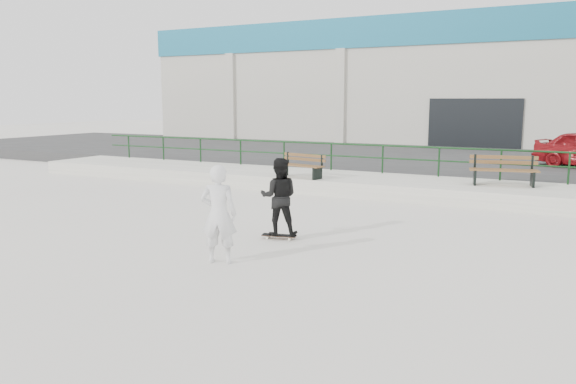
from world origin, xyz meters
The scene contains 10 objects.
ground centered at (0.00, 0.00, 0.00)m, with size 120.00×120.00×0.00m, color white.
ledge centered at (0.00, 9.50, 0.25)m, with size 30.00×3.00×0.50m, color beige.
parking_strip centered at (0.00, 18.00, 0.25)m, with size 60.00×14.00×0.50m, color #323232.
railing centered at (0.00, 10.80, 1.24)m, with size 28.00×0.06×1.03m.
commercial_building centered at (0.00, 31.99, 4.58)m, with size 44.20×16.33×8.00m.
bench_left centered at (-3.12, 8.46, 0.90)m, with size 1.82×0.86×0.81m.
bench_right centered at (3.21, 9.72, 0.96)m, with size 2.08×0.98×0.93m.
skateboard centered at (-0.66, 2.31, 0.07)m, with size 0.81×0.37×0.09m.
standing_skater centered at (-0.66, 2.31, 0.97)m, with size 0.85×0.66×1.74m, color black.
seated_skater centered at (-0.79, 0.12, 0.95)m, with size 0.70×0.46×1.91m, color white.
Camera 1 is at (5.18, -8.56, 3.10)m, focal length 35.00 mm.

